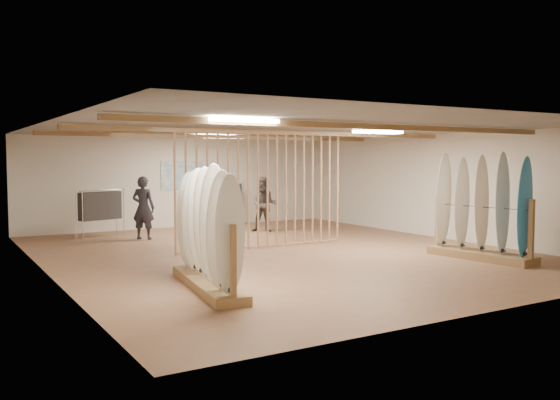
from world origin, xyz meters
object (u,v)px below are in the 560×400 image
shopper_b (264,201)px  clothing_rack_b (225,197)px  rack_right (481,224)px  clothing_rack_a (100,206)px  rack_left (207,247)px  shopper_a (143,204)px

shopper_b → clothing_rack_b: bearing=137.4°
rack_right → clothing_rack_a: 9.76m
rack_right → clothing_rack_b: bearing=96.7°
rack_right → clothing_rack_a: (-6.08, 7.63, 0.10)m
rack_left → clothing_rack_a: size_ratio=2.19×
rack_left → clothing_rack_a: 7.28m
clothing_rack_a → shopper_b: size_ratio=0.73×
rack_left → shopper_b: bearing=62.3°
clothing_rack_b → shopper_a: size_ratio=0.76×
rack_left → clothing_rack_a: bearing=98.0°
rack_right → shopper_b: 6.70m
rack_left → rack_right: size_ratio=1.22×
rack_left → shopper_a: size_ratio=1.53×
rack_left → clothing_rack_b: rack_left is taller
rack_left → shopper_a: 6.43m
rack_right → shopper_b: bearing=97.1°
clothing_rack_b → shopper_a: shopper_a is taller
clothing_rack_b → shopper_a: (-3.15, -1.60, 0.02)m
clothing_rack_b → rack_right: bearing=-100.5°
shopper_a → shopper_b: (3.54, -0.21, -0.04)m
rack_left → rack_right: (6.14, -0.35, 0.07)m
rack_right → clothing_rack_b: rack_right is taller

